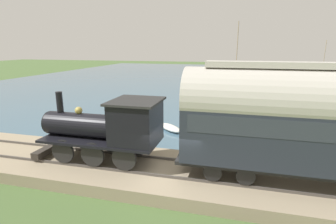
% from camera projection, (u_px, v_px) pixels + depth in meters
% --- Properties ---
extents(ground_plane, '(200.00, 200.00, 0.00)m').
position_uv_depth(ground_plane, '(174.00, 185.00, 11.82)').
color(ground_plane, '#476033').
extents(harbor_water, '(80.00, 80.00, 0.01)m').
position_uv_depth(harbor_water, '(223.00, 78.00, 52.33)').
color(harbor_water, '#426075').
rests_on(harbor_water, ground).
extents(rail_embankment, '(4.66, 56.00, 0.68)m').
position_uv_depth(rail_embankment, '(177.00, 175.00, 12.20)').
color(rail_embankment, gray).
rests_on(rail_embankment, ground).
extents(steam_locomotive, '(2.41, 6.27, 3.26)m').
position_uv_depth(steam_locomotive, '(112.00, 126.00, 12.46)').
color(steam_locomotive, black).
rests_on(steam_locomotive, rail_embankment).
extents(passenger_coach, '(2.51, 10.45, 4.84)m').
position_uv_depth(passenger_coach, '(312.00, 119.00, 10.17)').
color(passenger_coach, black).
rests_on(passenger_coach, rail_embankment).
extents(sailboat_white, '(3.86, 6.43, 9.17)m').
position_uv_depth(sailboat_white, '(235.00, 90.00, 34.50)').
color(sailboat_white, white).
rests_on(sailboat_white, harbor_water).
extents(sailboat_red, '(2.20, 3.66, 7.23)m').
position_uv_depth(sailboat_red, '(322.00, 77.00, 47.45)').
color(sailboat_red, '#B72D23').
rests_on(sailboat_red, harbor_water).
extents(rowboat_mid_harbor, '(2.02, 2.48, 0.45)m').
position_uv_depth(rowboat_mid_harbor, '(325.00, 150.00, 15.18)').
color(rowboat_mid_harbor, '#B7B2A3').
rests_on(rowboat_mid_harbor, harbor_water).
extents(rowboat_off_pier, '(2.22, 2.31, 0.41)m').
position_uv_depth(rowboat_off_pier, '(170.00, 128.00, 19.49)').
color(rowboat_off_pier, silver).
rests_on(rowboat_off_pier, harbor_water).
extents(rowboat_far_out, '(1.47, 2.19, 0.38)m').
position_uv_depth(rowboat_far_out, '(54.00, 116.00, 22.80)').
color(rowboat_far_out, silver).
rests_on(rowboat_far_out, harbor_water).
extents(rowboat_near_shore, '(2.54, 2.06, 0.38)m').
position_uv_depth(rowboat_near_shore, '(208.00, 142.00, 16.61)').
color(rowboat_near_shore, silver).
rests_on(rowboat_near_shore, harbor_water).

